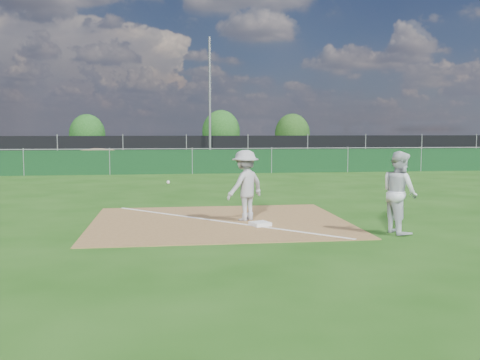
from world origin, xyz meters
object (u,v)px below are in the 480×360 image
object	(u,v)px
light_pole	(210,101)
tree_right	(292,134)
first_base	(260,224)
tree_left	(87,135)
tree_mid	(221,132)
car_left	(88,150)
play_at_first	(245,185)
runner	(400,192)
car_right	(257,151)
car_mid	(191,150)

from	to	relation	value
light_pole	tree_right	distance (m)	13.95
light_pole	first_base	size ratio (longest dim) A/B	20.32
tree_left	tree_mid	bearing A→B (deg)	3.18
first_base	tree_right	size ratio (longest dim) A/B	0.11
light_pole	car_left	world-z (taller)	light_pole
play_at_first	tree_mid	size ratio (longest dim) A/B	0.64
tree_right	tree_mid	bearing A→B (deg)	173.31
runner	tree_left	world-z (taller)	tree_left
first_base	tree_right	world-z (taller)	tree_right
first_base	car_right	xyz separation A→B (m)	(4.51, 27.30, 0.53)
play_at_first	car_left	world-z (taller)	play_at_first
car_mid	tree_right	size ratio (longest dim) A/B	1.27
car_right	tree_right	world-z (taller)	tree_right
tree_left	light_pole	bearing A→B (deg)	-50.66
play_at_first	tree_right	xyz separation A→B (m)	(8.90, 32.83, 0.97)
first_base	play_at_first	size ratio (longest dim) A/B	0.16
car_mid	tree_right	xyz separation A→B (m)	(9.04, 6.86, 1.08)
play_at_first	runner	bearing A→B (deg)	-32.67
first_base	tree_right	xyz separation A→B (m)	(8.67, 33.60, 1.77)
tree_left	car_right	bearing A→B (deg)	-26.01
first_base	car_right	world-z (taller)	car_right
play_at_first	car_right	distance (m)	26.95
car_left	car_mid	distance (m)	7.34
light_pole	tree_mid	bearing A→B (deg)	80.94
runner	tree_right	world-z (taller)	tree_right
runner	tree_right	xyz separation A→B (m)	(5.89, 34.76, 0.96)
light_pole	first_base	world-z (taller)	light_pole
car_left	car_right	distance (m)	12.20
first_base	car_right	size ratio (longest dim) A/B	0.10
light_pole	first_base	bearing A→B (deg)	-91.64
runner	car_right	world-z (taller)	runner
light_pole	runner	world-z (taller)	light_pole
first_base	car_right	bearing A→B (deg)	80.63
car_mid	tree_right	distance (m)	11.40
runner	tree_right	bearing A→B (deg)	-16.16
runner	car_mid	world-z (taller)	runner
first_base	tree_mid	xyz separation A→B (m)	(2.54, 34.32, 1.93)
car_mid	first_base	bearing A→B (deg)	-178.12
tree_right	runner	bearing A→B (deg)	-99.62
light_pole	car_mid	bearing A→B (deg)	103.15
light_pole	car_mid	size ratio (longest dim) A/B	1.76
tree_mid	tree_right	xyz separation A→B (m)	(6.13, -0.72, -0.16)
light_pole	tree_mid	distance (m)	12.23
car_left	tree_mid	xyz separation A→B (m)	(10.24, 7.07, 1.22)
light_pole	car_left	xyz separation A→B (m)	(-8.34, 4.85, -3.23)
car_left	first_base	bearing A→B (deg)	-175.67
car_left	car_mid	size ratio (longest dim) A/B	0.98
car_left	tree_left	xyz separation A→B (m)	(-0.93, 6.45, 1.01)
runner	tree_left	distance (m)	36.69
first_base	car_mid	distance (m)	26.75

